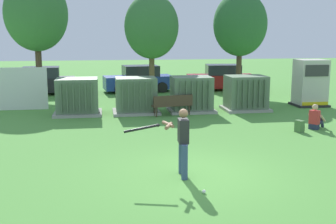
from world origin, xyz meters
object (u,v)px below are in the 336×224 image
object	(u,v)px
batter	(181,139)
parked_car_leftmost	(39,82)
backpack	(300,126)
sports_ball	(204,192)
park_bench	(173,104)
parked_car_right_of_center	(221,78)
transformer_mid_east	(191,95)
transformer_east	(246,93)
seated_spectator	(316,119)
parked_car_left_of_center	(139,80)
generator_enclosure	(310,83)
transformer_mid_west	(136,96)
transformer_west	(77,97)

from	to	relation	value
batter	parked_car_leftmost	world-z (taller)	batter
backpack	parked_car_leftmost	world-z (taller)	parked_car_leftmost
sports_ball	backpack	world-z (taller)	backpack
park_bench	parked_car_leftmost	world-z (taller)	parked_car_leftmost
backpack	parked_car_right_of_center	world-z (taller)	parked_car_right_of_center
transformer_mid_east	transformer_east	size ratio (longest dim) A/B	1.00
seated_spectator	backpack	bearing A→B (deg)	-152.15
transformer_mid_east	sports_ball	xyz separation A→B (m)	(-1.83, -10.14, -0.74)
backpack	parked_car_left_of_center	world-z (taller)	parked_car_left_of_center
seated_spectator	generator_enclosure	bearing A→B (deg)	65.49
transformer_mid_west	parked_car_right_of_center	world-z (taller)	same
transformer_west	transformer_east	size ratio (longest dim) A/B	1.00
transformer_east	backpack	size ratio (longest dim) A/B	4.77
transformer_east	generator_enclosure	size ratio (longest dim) A/B	0.91
parked_car_left_of_center	parked_car_right_of_center	size ratio (longest dim) A/B	1.01
transformer_mid_west	transformer_mid_east	bearing A→B (deg)	0.23
seated_spectator	transformer_mid_west	bearing A→B (deg)	146.51
backpack	parked_car_right_of_center	bearing A→B (deg)	88.16
backpack	parked_car_right_of_center	xyz separation A→B (m)	(0.38, 11.89, 0.54)
parked_car_left_of_center	transformer_west	bearing A→B (deg)	-115.07
transformer_west	backpack	world-z (taller)	transformer_west
sports_ball	parked_car_leftmost	size ratio (longest dim) A/B	0.02
transformer_west	parked_car_left_of_center	world-z (taller)	same
transformer_east	batter	distance (m)	10.06
sports_ball	seated_spectator	world-z (taller)	seated_spectator
park_bench	seated_spectator	world-z (taller)	seated_spectator
transformer_west	seated_spectator	bearing A→B (deg)	-25.43
seated_spectator	parked_car_left_of_center	world-z (taller)	parked_car_left_of_center
transformer_west	batter	xyz separation A→B (m)	(3.02, -8.92, 0.19)
sports_ball	parked_car_left_of_center	size ratio (longest dim) A/B	0.02
transformer_east	transformer_west	bearing A→B (deg)	179.67
transformer_mid_west	seated_spectator	xyz separation A→B (m)	(6.47, -4.28, -0.41)
park_bench	sports_ball	distance (m)	9.29
batter	transformer_mid_west	bearing A→B (deg)	92.71
transformer_mid_west	parked_car_right_of_center	bearing A→B (deg)	50.05
batter	sports_ball	xyz separation A→B (m)	(0.30, -1.24, -0.93)
transformer_mid_east	parked_car_left_of_center	bearing A→B (deg)	104.09
transformer_mid_east	batter	distance (m)	9.16
transformer_east	park_bench	bearing A→B (deg)	-166.44
transformer_mid_west	transformer_east	bearing A→B (deg)	-0.18
transformer_west	parked_car_right_of_center	world-z (taller)	same
sports_ball	parked_car_left_of_center	world-z (taller)	parked_car_left_of_center
transformer_mid_west	backpack	size ratio (longest dim) A/B	4.77
generator_enclosure	batter	distance (m)	12.67
seated_spectator	parked_car_leftmost	bearing A→B (deg)	136.07
batter	parked_car_leftmost	distance (m)	16.78
backpack	parked_car_right_of_center	size ratio (longest dim) A/B	0.10
transformer_mid_east	seated_spectator	bearing A→B (deg)	-47.65
transformer_mid_west	batter	world-z (taller)	batter
transformer_mid_west	parked_car_right_of_center	size ratio (longest dim) A/B	0.48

